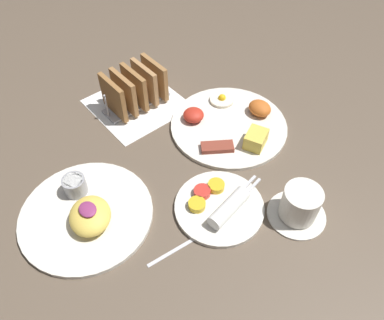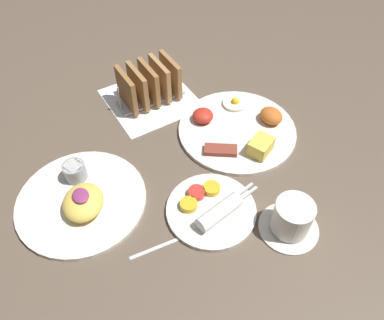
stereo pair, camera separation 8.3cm
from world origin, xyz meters
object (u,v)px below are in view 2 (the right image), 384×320
(plate_foreground, at_px, (81,198))
(coffee_cup, at_px, (292,219))
(plate_breakfast, at_px, (239,128))
(toast_rack, at_px, (149,84))
(plate_condiments, at_px, (212,209))

(plate_foreground, distance_m, coffee_cup, 0.43)
(plate_breakfast, height_order, toast_rack, toast_rack)
(toast_rack, relative_size, coffee_cup, 1.50)
(plate_condiments, bearing_deg, coffee_cup, 44.00)
(plate_foreground, xyz_separation_m, coffee_cup, (0.27, 0.33, 0.02))
(plate_foreground, relative_size, toast_rack, 1.51)
(plate_foreground, height_order, toast_rack, toast_rack)
(plate_breakfast, xyz_separation_m, coffee_cup, (0.28, -0.08, 0.03))
(plate_foreground, bearing_deg, toast_rack, 128.87)
(plate_breakfast, distance_m, plate_condiments, 0.25)
(plate_condiments, relative_size, coffee_cup, 1.65)
(toast_rack, bearing_deg, plate_condiments, -8.51)
(plate_condiments, height_order, coffee_cup, coffee_cup)
(plate_foreground, bearing_deg, plate_condiments, 53.62)
(plate_breakfast, bearing_deg, plate_condiments, -49.11)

